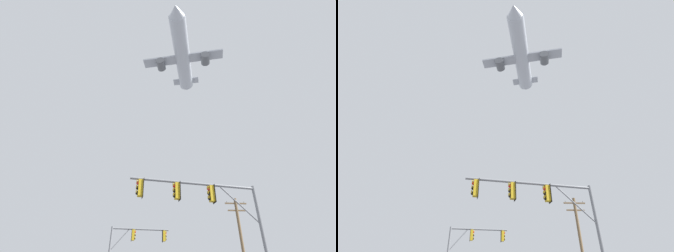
% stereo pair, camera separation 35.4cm
% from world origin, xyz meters
% --- Properties ---
extents(signal_pole_near, '(7.51, 1.42, 6.20)m').
position_xyz_m(signal_pole_near, '(2.08, 7.20, 4.86)').
color(signal_pole_near, slate).
rests_on(signal_pole_near, ground).
extents(signal_pole_far, '(5.36, 0.86, 5.75)m').
position_xyz_m(signal_pole_far, '(-2.80, 17.89, 4.32)').
color(signal_pole_far, slate).
rests_on(signal_pole_far, ground).
extents(utility_pole, '(2.20, 0.28, 8.63)m').
position_xyz_m(utility_pole, '(7.42, 17.69, 4.61)').
color(utility_pole, brown).
rests_on(utility_pole, ground).
extents(airplane, '(17.14, 22.18, 6.07)m').
position_xyz_m(airplane, '(4.23, 26.66, 42.30)').
color(airplane, '#B7BCC6').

